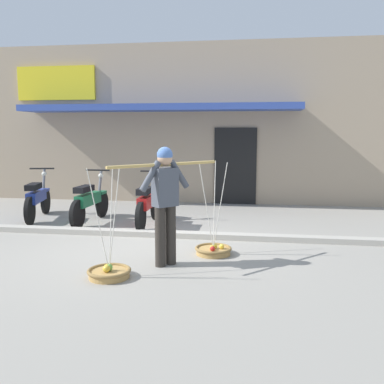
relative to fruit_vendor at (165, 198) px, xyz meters
The scene contains 9 objects.
ground_plane 1.44m from the fruit_vendor, 118.11° to the left, with size 90.00×90.00×0.00m, color gray.
sidewalk_curb 1.94m from the fruit_vendor, 106.98° to the left, with size 20.00×0.24×0.10m, color #AEA89C.
fruit_vendor is the anchor object (origin of this frame).
fruit_basket_left_side 1.27m from the fruit_vendor, 134.18° to the right, with size 0.58×0.58×1.45m.
fruit_basket_right_side 1.27m from the fruit_vendor, 45.61° to the left, with size 0.58×0.58×1.45m.
motorcycle_nearest_shop 4.47m from the fruit_vendor, 141.11° to the left, with size 0.61×1.79×1.09m.
motorcycle_second_in_row 3.42m from the fruit_vendor, 130.13° to the left, with size 0.54×1.82×1.09m.
motorcycle_third_in_row 2.73m from the fruit_vendor, 109.74° to the left, with size 0.54×1.82×1.09m.
storefront_building 8.11m from the fruit_vendor, 98.88° to the left, with size 13.00×6.00×4.20m.
Camera 1 is at (1.77, -6.78, 1.91)m, focal length 40.19 mm.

